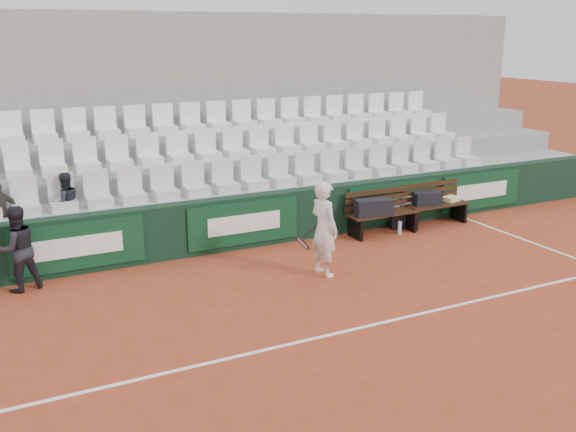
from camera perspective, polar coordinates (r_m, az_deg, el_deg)
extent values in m
plane|color=#9B3D23|center=(9.14, 6.73, -9.80)|extent=(80.00, 80.00, 0.00)
cube|color=white|center=(9.14, 6.73, -9.77)|extent=(18.00, 0.06, 0.01)
cube|color=black|center=(12.28, -3.38, -0.41)|extent=(18.00, 0.30, 1.00)
cube|color=#0C381E|center=(11.31, -18.12, -2.54)|extent=(2.20, 0.04, 0.82)
cube|color=#0C381E|center=(12.05, -3.93, -0.64)|extent=(2.20, 0.04, 0.82)
cube|color=#0C381E|center=(13.65, 9.36, 1.18)|extent=(2.20, 0.04, 0.82)
cube|color=#0C381E|center=(15.15, 16.78, 2.18)|extent=(2.20, 0.04, 0.82)
cube|color=#999996|center=(12.83, -4.47, 0.30)|extent=(18.00, 0.95, 1.00)
cube|color=gray|center=(13.63, -5.99, 2.18)|extent=(18.00, 0.95, 1.45)
cube|color=#969693|center=(14.45, -7.35, 3.84)|extent=(18.00, 0.95, 1.90)
cube|color=gray|center=(14.84, -8.33, 9.02)|extent=(18.00, 0.30, 4.40)
cube|color=silver|center=(12.48, -4.25, 3.71)|extent=(11.90, 0.44, 0.63)
cube|color=white|center=(13.26, -5.86, 6.38)|extent=(11.90, 0.44, 0.63)
cube|color=white|center=(14.08, -7.29, 8.75)|extent=(11.90, 0.44, 0.63)
cube|color=#331C0F|center=(13.18, 8.40, -0.65)|extent=(1.50, 0.56, 0.45)
cube|color=#331C0F|center=(14.06, 12.91, 0.17)|extent=(1.50, 0.56, 0.45)
cube|color=black|center=(12.89, 7.62, 0.78)|extent=(0.79, 0.46, 0.32)
cube|color=black|center=(13.87, 12.28, 1.54)|extent=(0.63, 0.38, 0.27)
cube|color=beige|center=(14.31, 14.29, 1.50)|extent=(0.40, 0.33, 0.10)
cube|color=black|center=(13.71, 9.93, -0.43)|extent=(0.52, 0.38, 0.28)
cylinder|color=silver|center=(12.47, 2.67, -1.99)|extent=(0.06, 0.06, 0.23)
cylinder|color=silver|center=(13.26, 9.89, -1.03)|extent=(0.08, 0.08, 0.27)
imported|color=silver|center=(10.70, 3.22, -1.14)|extent=(0.49, 0.66, 1.63)
torus|color=black|center=(10.58, 1.31, -2.42)|extent=(0.19, 0.30, 0.26)
cylinder|color=black|center=(10.58, 1.95, -1.35)|extent=(0.26, 0.03, 0.20)
imported|color=black|center=(10.94, -22.94, -2.70)|extent=(0.80, 0.70, 1.39)
imported|color=black|center=(11.68, -19.35, 3.18)|extent=(0.61, 0.52, 1.10)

